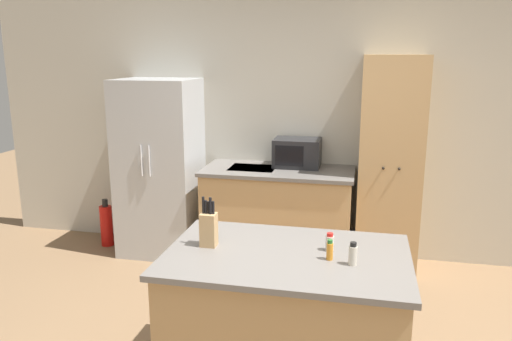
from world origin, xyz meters
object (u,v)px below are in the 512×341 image
at_px(microwave, 297,153).
at_px(spice_bottle_short_red, 330,250).
at_px(spice_bottle_tall_dark, 353,254).
at_px(refrigerator, 160,168).
at_px(knife_block, 209,228).
at_px(pantry_cabinet, 390,166).
at_px(fire_extinguisher, 106,225).
at_px(spice_bottle_amber_oil, 330,242).

height_order(microwave, spice_bottle_short_red, microwave).
height_order(spice_bottle_tall_dark, spice_bottle_short_red, spice_bottle_tall_dark).
relative_size(refrigerator, knife_block, 5.86).
bearing_deg(knife_block, refrigerator, 120.41).
xyz_separation_m(knife_block, spice_bottle_tall_dark, (0.85, -0.10, -0.05)).
relative_size(pantry_cabinet, microwave, 4.48).
bearing_deg(fire_extinguisher, spice_bottle_amber_oil, -36.67).
height_order(microwave, spice_bottle_tall_dark, microwave).
height_order(microwave, spice_bottle_amber_oil, microwave).
xyz_separation_m(knife_block, spice_bottle_short_red, (0.72, -0.05, -0.06)).
height_order(microwave, fire_extinguisher, microwave).
relative_size(spice_bottle_amber_oil, fire_extinguisher, 0.21).
bearing_deg(microwave, spice_bottle_tall_dark, -74.54).
relative_size(spice_bottle_tall_dark, fire_extinguisher, 0.25).
bearing_deg(fire_extinguisher, knife_block, -47.42).
bearing_deg(knife_block, spice_bottle_short_red, -4.30).
relative_size(refrigerator, microwave, 3.96).
xyz_separation_m(pantry_cabinet, spice_bottle_tall_dark, (-0.28, -2.07, -0.05)).
xyz_separation_m(refrigerator, pantry_cabinet, (2.25, 0.04, 0.12)).
relative_size(refrigerator, fire_extinguisher, 3.47).
height_order(spice_bottle_tall_dark, spice_bottle_amber_oil, spice_bottle_tall_dark).
xyz_separation_m(refrigerator, spice_bottle_tall_dark, (1.98, -2.02, 0.07)).
relative_size(pantry_cabinet, spice_bottle_tall_dark, 15.42).
distance_m(spice_bottle_short_red, spice_bottle_amber_oil, 0.13).
relative_size(microwave, spice_bottle_tall_dark, 3.44).
bearing_deg(spice_bottle_amber_oil, knife_block, -173.61).
distance_m(knife_block, spice_bottle_amber_oil, 0.72).
bearing_deg(microwave, pantry_cabinet, -5.70).
bearing_deg(knife_block, spice_bottle_tall_dark, -6.68).
xyz_separation_m(spice_bottle_tall_dark, fire_extinguisher, (-2.62, 2.03, -0.73)).
bearing_deg(spice_bottle_tall_dark, microwave, 105.46).
height_order(knife_block, spice_bottle_tall_dark, knife_block).
distance_m(knife_block, fire_extinguisher, 2.73).
bearing_deg(fire_extinguisher, pantry_cabinet, 0.81).
height_order(pantry_cabinet, microwave, pantry_cabinet).
height_order(spice_bottle_tall_dark, fire_extinguisher, spice_bottle_tall_dark).
distance_m(spice_bottle_tall_dark, spice_bottle_amber_oil, 0.23).
relative_size(refrigerator, spice_bottle_tall_dark, 13.64).
distance_m(microwave, spice_bottle_short_red, 2.16).
height_order(pantry_cabinet, spice_bottle_tall_dark, pantry_cabinet).
bearing_deg(fire_extinguisher, spice_bottle_short_red, -38.50).
xyz_separation_m(microwave, knife_block, (-0.25, -2.05, -0.07)).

